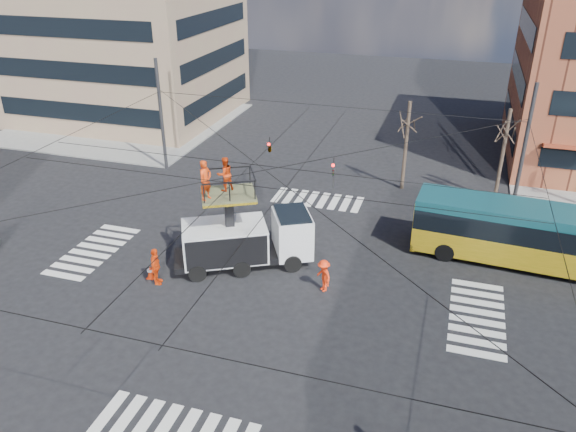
{
  "coord_description": "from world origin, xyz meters",
  "views": [
    {
      "loc": [
        7.95,
        -22.17,
        15.33
      ],
      "look_at": [
        0.73,
        1.15,
        3.14
      ],
      "focal_mm": 35.0,
      "sensor_mm": 36.0,
      "label": 1
    }
  ],
  "objects_px": {
    "traffic_cone": "(151,272)",
    "utility_truck": "(246,230)",
    "worker_ground": "(156,267)",
    "flagger": "(324,276)",
    "city_bus": "(533,235)"
  },
  "relations": [
    {
      "from": "city_bus",
      "to": "worker_ground",
      "type": "distance_m",
      "value": 19.04
    },
    {
      "from": "traffic_cone",
      "to": "utility_truck",
      "type": "bearing_deg",
      "value": 33.37
    },
    {
      "from": "utility_truck",
      "to": "flagger",
      "type": "height_order",
      "value": "utility_truck"
    },
    {
      "from": "city_bus",
      "to": "worker_ground",
      "type": "xyz_separation_m",
      "value": [
        -17.56,
        -7.32,
        -0.76
      ]
    },
    {
      "from": "city_bus",
      "to": "traffic_cone",
      "type": "height_order",
      "value": "city_bus"
    },
    {
      "from": "traffic_cone",
      "to": "worker_ground",
      "type": "xyz_separation_m",
      "value": [
        0.55,
        -0.35,
        0.62
      ]
    },
    {
      "from": "flagger",
      "to": "worker_ground",
      "type": "bearing_deg",
      "value": -119.45
    },
    {
      "from": "traffic_cone",
      "to": "flagger",
      "type": "height_order",
      "value": "flagger"
    },
    {
      "from": "traffic_cone",
      "to": "flagger",
      "type": "bearing_deg",
      "value": 9.87
    },
    {
      "from": "traffic_cone",
      "to": "flagger",
      "type": "relative_size",
      "value": 0.41
    },
    {
      "from": "worker_ground",
      "to": "flagger",
      "type": "xyz_separation_m",
      "value": [
        7.95,
        1.83,
        -0.13
      ]
    },
    {
      "from": "city_bus",
      "to": "utility_truck",
      "type": "bearing_deg",
      "value": -158.97
    },
    {
      "from": "traffic_cone",
      "to": "worker_ground",
      "type": "distance_m",
      "value": 0.9
    },
    {
      "from": "utility_truck",
      "to": "traffic_cone",
      "type": "relative_size",
      "value": 10.65
    },
    {
      "from": "city_bus",
      "to": "traffic_cone",
      "type": "distance_m",
      "value": 19.45
    }
  ]
}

